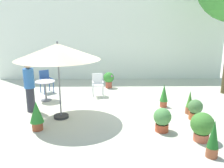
# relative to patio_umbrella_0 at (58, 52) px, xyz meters

# --- Properties ---
(ground_plane) EXTENTS (60.00, 60.00, 0.00)m
(ground_plane) POSITION_rel_patio_umbrella_0_xyz_m (1.54, 0.92, -1.96)
(ground_plane) COLOR beige
(villa_facade) EXTENTS (11.17, 0.30, 4.78)m
(villa_facade) POSITION_rel_patio_umbrella_0_xyz_m (1.54, 5.24, 0.43)
(villa_facade) COLOR white
(villa_facade) RESTS_ON ground
(patio_umbrella_0) EXTENTS (2.39, 2.39, 2.26)m
(patio_umbrella_0) POSITION_rel_patio_umbrella_0_xyz_m (0.00, 0.00, 0.00)
(patio_umbrella_0) COLOR #2D2D2D
(patio_umbrella_0) RESTS_ON ground
(cafe_table_0) EXTENTS (0.70, 0.70, 0.73)m
(cafe_table_0) POSITION_rel_patio_umbrella_0_xyz_m (-0.86, 1.65, -1.45)
(cafe_table_0) COLOR white
(cafe_table_0) RESTS_ON ground
(patio_chair_0) EXTENTS (0.47, 0.47, 0.88)m
(patio_chair_0) POSITION_rel_patio_umbrella_0_xyz_m (1.00, 2.18, -1.44)
(patio_chair_0) COLOR silver
(patio_chair_0) RESTS_ON ground
(patio_chair_1) EXTENTS (0.60, 0.60, 0.91)m
(patio_chair_1) POSITION_rel_patio_umbrella_0_xyz_m (-1.12, 2.73, -1.44)
(patio_chair_1) COLOR #294E90
(patio_chair_1) RESTS_ON ground
(potted_plant_0) EXTENTS (0.24, 0.24, 0.82)m
(potted_plant_0) POSITION_rel_patio_umbrella_0_xyz_m (3.58, -2.22, -1.56)
(potted_plant_0) COLOR #995032
(potted_plant_0) RESTS_ON ground
(potted_plant_2) EXTENTS (0.36, 0.36, 0.79)m
(potted_plant_2) POSITION_rel_patio_umbrella_0_xyz_m (-0.46, -0.84, -1.53)
(potted_plant_2) COLOR #A04C2E
(potted_plant_2) RESTS_ON ground
(potted_plant_3) EXTENTS (0.42, 0.42, 0.60)m
(potted_plant_3) POSITION_rel_patio_umbrella_0_xyz_m (3.94, -0.18, -1.64)
(potted_plant_3) COLOR #B4582E
(potted_plant_3) RESTS_ON ground
(potted_plant_4) EXTENTS (0.46, 0.46, 0.69)m
(potted_plant_4) POSITION_rel_patio_umbrella_0_xyz_m (1.43, 3.40, -1.55)
(potted_plant_4) COLOR #AB4D3A
(potted_plant_4) RESTS_ON ground
(potted_plant_5) EXTENTS (0.27, 0.27, 0.77)m
(potted_plant_5) POSITION_rel_patio_umbrella_0_xyz_m (3.27, 0.90, -1.56)
(potted_plant_5) COLOR #A74C32
(potted_plant_5) RESTS_ON ground
(potted_plant_6) EXTENTS (0.23, 0.23, 0.73)m
(potted_plant_6) POSITION_rel_patio_umbrella_0_xyz_m (3.92, 0.27, -1.61)
(potted_plant_6) COLOR #A0593B
(potted_plant_6) RESTS_ON ground
(potted_plant_7) EXTENTS (0.55, 0.55, 0.70)m
(potted_plant_7) POSITION_rel_patio_umbrella_0_xyz_m (3.63, -1.49, -1.58)
(potted_plant_7) COLOR #C96247
(potted_plant_7) RESTS_ON ground
(potted_plant_8) EXTENTS (0.46, 0.46, 0.63)m
(potted_plant_8) POSITION_rel_patio_umbrella_0_xyz_m (2.80, -0.96, -1.62)
(potted_plant_8) COLOR #B2472B
(potted_plant_8) RESTS_ON ground
(standing_person) EXTENTS (0.43, 0.43, 1.60)m
(standing_person) POSITION_rel_patio_umbrella_0_xyz_m (-1.05, 0.55, -1.14)
(standing_person) COLOR #33333D
(standing_person) RESTS_ON ground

